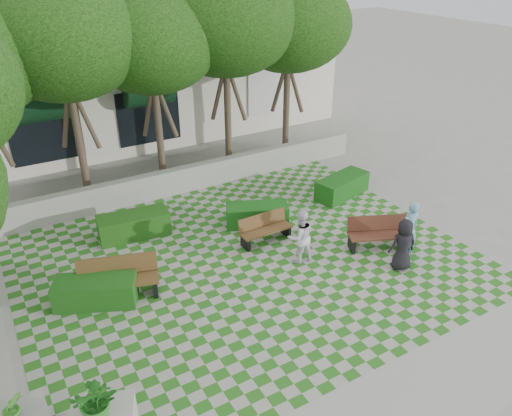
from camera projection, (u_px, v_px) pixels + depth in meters
ground at (268, 283)px, 13.12m from camera, size 90.00×90.00×0.00m
lawn at (250, 264)px, 13.87m from camera, size 12.00×12.00×0.00m
sidewalk_south at (397, 411)px, 9.54m from camera, size 16.00×2.00×0.01m
retaining_wall at (177, 181)px, 17.62m from camera, size 15.00×0.36×0.90m
bench_east at (379, 234)px, 14.43m from camera, size 1.89×1.28×0.94m
bench_mid at (265, 229)px, 14.75m from camera, size 1.61×0.56×0.84m
bench_west at (118, 279)px, 12.42m from camera, size 2.08×1.22×1.04m
hedge_east at (342, 186)px, 17.43m from camera, size 2.21×1.31×0.72m
hedge_midright at (257, 215)px, 15.66m from camera, size 2.06×1.50×0.67m
hedge_midleft at (134, 225)px, 15.04m from camera, size 2.17×1.06×0.73m
hedge_west at (96, 292)px, 12.22m from camera, size 2.10×1.53×0.68m
person_blue at (409, 228)px, 13.97m from camera, size 0.62×0.43×1.64m
person_dark at (403, 245)px, 13.36m from camera, size 0.84×0.67×1.50m
person_white at (300, 237)px, 13.64m from camera, size 0.83×0.67×1.58m
tree_row at (108, 49)px, 14.36m from camera, size 17.70×13.40×7.41m
building at (127, 73)px, 23.05m from camera, size 18.00×8.92×5.15m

